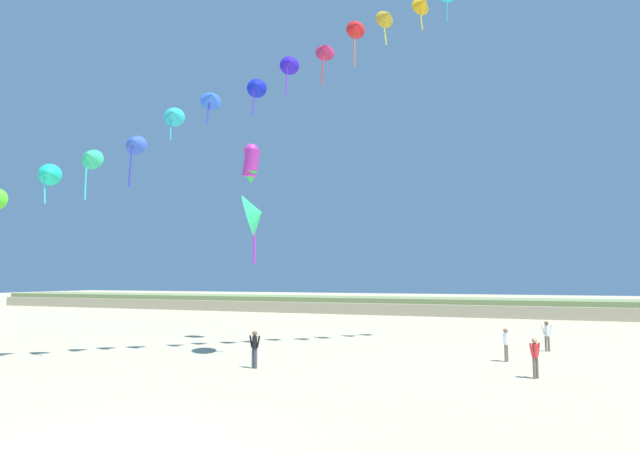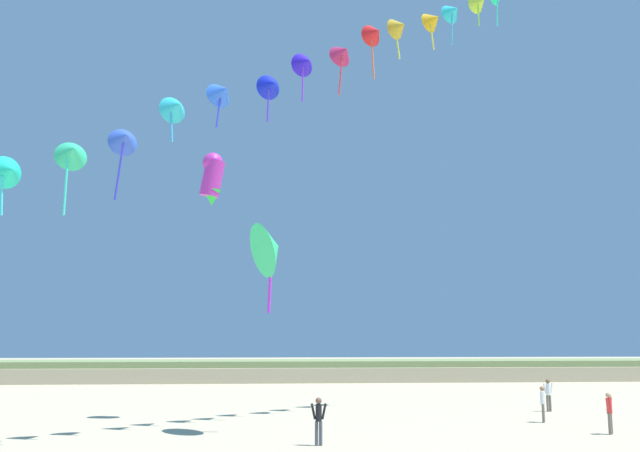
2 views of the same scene
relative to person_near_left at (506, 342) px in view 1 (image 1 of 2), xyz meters
The scene contains 9 objects.
ground_plane 18.59m from the person_near_left, 118.06° to the right, with size 240.00×240.00×0.00m, color #C1B28E.
dune_ridge 32.59m from the person_near_left, 105.55° to the left, with size 120.00×8.60×1.77m.
person_near_left is the anchor object (origin of this frame).
person_near_right 12.05m from the person_near_left, 151.13° to the right, with size 0.58×0.22×1.65m.
person_mid_center 4.90m from the person_near_left, 64.38° to the left, with size 0.57×0.22×1.63m.
person_far_left 4.05m from the person_near_left, 74.26° to the right, with size 0.46×0.44×1.61m.
kite_banner_string 18.65m from the person_near_left, 169.03° to the right, with size 26.81×17.10×24.32m.
large_kite_low_lead 18.65m from the person_near_left, behind, with size 1.51×1.33×2.64m.
large_kite_mid_trail 14.15m from the person_near_left, 167.93° to the right, with size 2.17×2.67×3.87m.
Camera 1 is at (8.84, -9.71, 4.01)m, focal length 28.00 mm.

